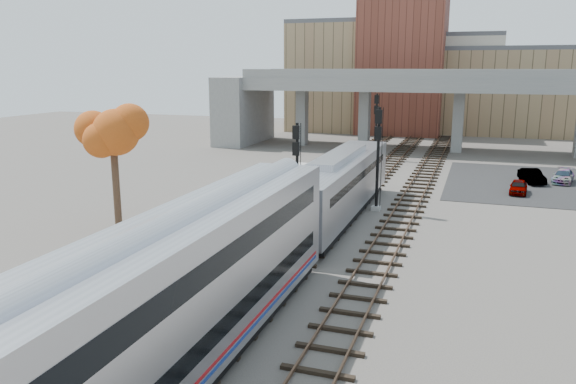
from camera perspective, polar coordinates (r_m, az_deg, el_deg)
The scene contains 16 objects.
ground at distance 26.89m, azimuth -3.07°, elevation -8.72°, with size 160.00×160.00×0.00m, color #47423D.
platform at distance 30.15m, azimuth -16.05°, elevation -6.46°, with size 4.50×60.00×0.35m, color #9E9E99.
yellow_strip at distance 29.09m, azimuth -12.97°, elevation -6.62°, with size 0.70×60.00×0.01m, color yellow.
tracks at distance 37.97m, azimuth 5.30°, elevation -2.24°, with size 10.70×95.00×0.25m.
overpass at distance 68.47m, azimuth 15.25°, elevation 8.86°, with size 54.00×12.00×9.50m.
buildings_far at distance 90.17m, azimuth 13.94°, elevation 11.05°, with size 43.00×21.00×20.60m.
parking_lot at distance 52.33m, azimuth 23.53°, elevation 0.81°, with size 14.00×18.00×0.04m, color black.
locomotive at distance 36.74m, azimuth 5.20°, elevation 0.79°, with size 3.02×19.05×4.10m.
coach at distance 16.51m, azimuth -14.33°, elevation -12.80°, with size 3.03×25.00×5.00m.
signal_mast_near at distance 34.80m, azimuth 0.89°, elevation 1.51°, with size 0.60×0.64×6.43m.
signal_mast_mid at distance 38.77m, azimuth 9.09°, elevation 3.22°, with size 0.60×0.64×7.13m.
signal_mast_far at distance 61.26m, azimuth 8.93°, elevation 6.55°, with size 0.60×0.64×7.00m.
tree at distance 35.41m, azimuth -17.41°, elevation 6.05°, with size 3.60×3.60×8.20m.
car_a at distance 47.52m, azimuth 22.36°, elevation 0.49°, with size 1.27×3.15×1.07m, color #99999E.
car_b at distance 52.31m, azimuth 23.54°, elevation 1.50°, with size 1.27×3.64×1.20m, color #99999E.
car_c at distance 53.61m, azimuth 26.17°, elevation 1.44°, with size 1.54×3.78×1.10m, color #99999E.
Camera 1 is at (9.44, -23.21, 9.77)m, focal length 35.00 mm.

